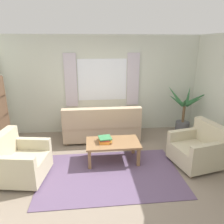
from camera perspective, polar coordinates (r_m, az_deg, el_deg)
The scene contains 10 objects.
ground_plane at distance 4.23m, azimuth -0.41°, elevation -16.36°, with size 6.24×6.24×0.00m, color gray.
wall_back at distance 5.85m, azimuth -2.63°, elevation 7.28°, with size 5.32×0.12×2.60m, color beige.
window_with_curtains at distance 5.74m, azimuth -2.60°, elevation 8.59°, with size 1.98×0.07×1.40m.
area_rug at distance 4.23m, azimuth -0.42°, elevation -16.29°, with size 2.64×1.68×0.01m, color #604C6B.
couch at distance 5.44m, azimuth -2.79°, elevation -3.80°, with size 1.90×0.82×0.92m.
armchair_left at distance 4.28m, azimuth -23.61°, elevation -11.99°, with size 0.94×0.96×0.88m.
armchair_right at distance 4.69m, azimuth 22.06°, elevation -9.12°, with size 0.98×0.99×0.88m.
coffee_table at distance 4.46m, azimuth 0.24°, elevation -8.68°, with size 1.10×0.64×0.44m.
book_stack_on_table at distance 4.43m, azimuth -1.91°, elevation -7.36°, with size 0.28×0.34×0.11m.
potted_plant at distance 6.03m, azimuth 18.66°, elevation -0.96°, with size 1.07×1.05×1.29m.
Camera 1 is at (-0.34, -3.47, 2.39)m, focal length 34.09 mm.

